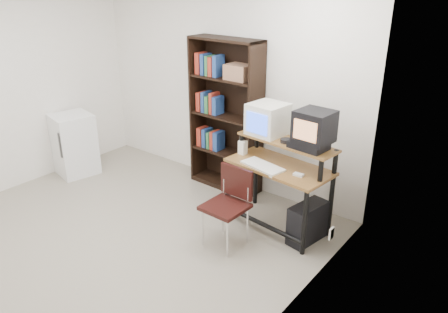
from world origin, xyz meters
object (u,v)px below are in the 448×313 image
Objects in this scene: crt_monitor at (268,120)px; mini_fridge at (74,144)px; computer_desk at (280,170)px; school_chair at (229,199)px; crt_tv at (314,127)px; bookshelf at (227,114)px; pc_tower at (307,223)px.

crt_monitor is 2.87m from mini_fridge.
computer_desk is 0.65m from school_chair.
computer_desk is 3.18× the size of crt_tv.
bookshelf is at bearing 162.89° from computer_desk.
crt_tv is at bearing 50.70° from school_chair.
mini_fridge is (-2.70, -0.66, -0.72)m from crt_monitor.
computer_desk reaches higher than school_chair.
crt_tv is (0.32, 0.06, 0.53)m from computer_desk.
school_chair is 2.74m from mini_fridge.
crt_monitor reaches higher than mini_fridge.
bookshelf reaches higher than crt_monitor.
crt_monitor is at bearing 176.39° from crt_tv.
crt_monitor is 0.88m from bookshelf.
computer_desk is 2.58× the size of pc_tower.
bookshelf is at bearing 164.18° from crt_monitor.
school_chair is at bearing -81.29° from crt_monitor.
crt_tv reaches higher than pc_tower.
mini_fridge is at bearing -179.64° from school_chair.
mini_fridge is (-2.74, 0.06, -0.07)m from school_chair.
bookshelf is 2.26× the size of mini_fridge.
school_chair reaches higher than pc_tower.
pc_tower is at bearing -55.87° from crt_tv.
crt_tv is (0.59, -0.08, 0.07)m from crt_monitor.
crt_tv is 0.81× the size of pc_tower.
pc_tower is 1.74m from bookshelf.
pc_tower is (0.08, -0.13, -1.00)m from crt_tv.
pc_tower is 0.53× the size of mini_fridge.
bookshelf reaches higher than school_chair.
computer_desk is 0.61× the size of bookshelf.
crt_tv is at bearing 129.88° from pc_tower.
computer_desk is at bearing -164.41° from crt_tv.
mini_fridge is at bearing -150.94° from bookshelf.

